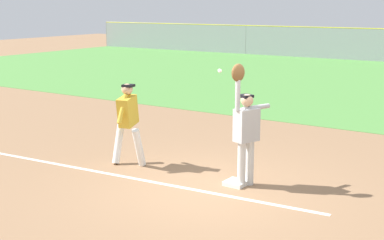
% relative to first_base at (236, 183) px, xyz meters
% --- Properties ---
extents(ground_plane, '(76.54, 76.54, 0.00)m').
position_rel_first_base_xyz_m(ground_plane, '(-0.25, -0.54, -0.04)').
color(ground_plane, '#936D4C').
extents(chalk_foul_line, '(11.98, 0.93, 0.01)m').
position_rel_first_base_xyz_m(chalk_foul_line, '(-4.00, -0.90, -0.04)').
color(chalk_foul_line, white).
rests_on(chalk_foul_line, ground_plane).
extents(first_base, '(0.39, 0.39, 0.08)m').
position_rel_first_base_xyz_m(first_base, '(0.00, 0.00, 0.00)').
color(first_base, white).
rests_on(first_base, ground_plane).
extents(fielder, '(0.44, 0.87, 2.28)m').
position_rel_first_base_xyz_m(fielder, '(0.15, 0.06, 1.08)').
color(fielder, silver).
rests_on(fielder, ground_plane).
extents(runner, '(0.82, 0.84, 1.72)m').
position_rel_first_base_xyz_m(runner, '(-2.50, -0.10, 0.96)').
color(runner, white).
rests_on(runner, ground_plane).
extents(baseball, '(0.07, 0.07, 0.07)m').
position_rel_first_base_xyz_m(baseball, '(-0.38, 0.02, 2.07)').
color(baseball, white).
extents(parked_car_white, '(4.56, 2.45, 1.25)m').
position_rel_first_base_xyz_m(parked_car_white, '(-8.60, 27.27, 0.63)').
color(parked_car_white, white).
rests_on(parked_car_white, ground_plane).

